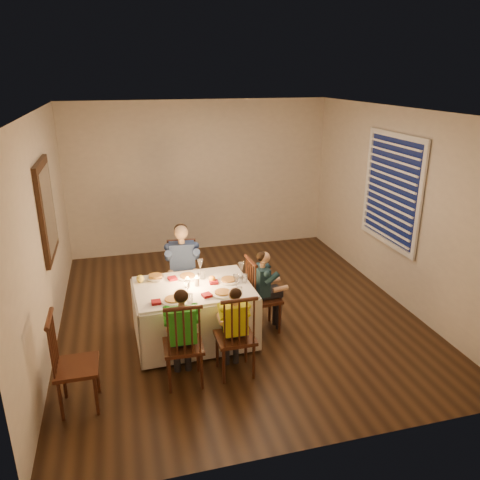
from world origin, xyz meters
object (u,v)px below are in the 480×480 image
object	(u,v)px
chair_near_right	(235,372)
dining_table	(194,302)
child_yellow	(235,372)
chair_end	(263,329)
child_green	(185,381)
serving_bowl	(156,278)
chair_extra	(82,405)
chair_adult	(185,310)
chair_near_left	(185,381)
child_teal	(263,329)
adult	(185,310)

from	to	relation	value
chair_near_right	dining_table	bearing A→B (deg)	-68.29
child_yellow	chair_near_right	bearing A→B (deg)	180.00
chair_end	child_green	size ratio (longest dim) A/B	0.90
chair_near_right	chair_end	distance (m)	0.96
chair_end	child_yellow	size ratio (longest dim) A/B	0.96
serving_bowl	child_green	bearing A→B (deg)	-81.27
chair_extra	child_yellow	size ratio (longest dim) A/B	0.99
chair_extra	serving_bowl	distance (m)	1.62
chair_adult	chair_near_left	size ratio (longest dim) A/B	1.00
chair_near_right	child_yellow	distance (m)	0.00
chair_adult	chair_near_left	distance (m)	1.54
dining_table	chair_adult	size ratio (longest dim) A/B	1.44
dining_table	chair_extra	xyz separation A→B (m)	(-1.25, -0.89, -0.50)
chair_extra	serving_bowl	bearing A→B (deg)	-35.89
chair_extra	child_green	bearing A→B (deg)	-83.15
child_yellow	serving_bowl	bearing A→B (deg)	-56.08
child_yellow	child_green	bearing A→B (deg)	1.57
chair_near_right	chair_end	world-z (taller)	same
child_yellow	serving_bowl	xyz separation A→B (m)	(-0.70, 1.03, 0.73)
child_green	serving_bowl	size ratio (longest dim) A/B	5.26
chair_adult	child_teal	distance (m)	1.14
chair_near_right	chair_extra	xyz separation A→B (m)	(-1.55, -0.14, 0.00)
chair_adult	serving_bowl	bearing A→B (deg)	-123.32
chair_extra	adult	world-z (taller)	adult
child_teal	dining_table	bearing A→B (deg)	87.91
serving_bowl	child_teal	bearing A→B (deg)	-11.12
child_green	serving_bowl	bearing A→B (deg)	-78.68
chair_near_right	chair_extra	world-z (taller)	chair_extra
chair_extra	adult	bearing A→B (deg)	-36.72
child_green	child_teal	bearing A→B (deg)	-141.40
dining_table	serving_bowl	distance (m)	0.54
chair_extra	adult	size ratio (longest dim) A/B	0.82
child_yellow	serving_bowl	world-z (taller)	serving_bowl
chair_adult	serving_bowl	distance (m)	0.95
child_teal	chair_end	bearing A→B (deg)	-0.00
dining_table	child_yellow	xyz separation A→B (m)	(0.31, -0.75, -0.50)
chair_end	chair_extra	world-z (taller)	chair_extra
chair_near_left	chair_extra	bearing A→B (deg)	9.21
chair_end	child_green	xyz separation A→B (m)	(-1.10, -0.80, 0.00)
chair_adult	chair_extra	distance (m)	2.06
chair_near_left	chair_extra	size ratio (longest dim) A/B	0.97
dining_table	chair_near_right	size ratio (longest dim) A/B	1.44
chair_end	adult	world-z (taller)	adult
child_teal	serving_bowl	distance (m)	1.48
dining_table	chair_near_left	xyz separation A→B (m)	(-0.24, -0.77, -0.50)
chair_near_left	chair_adult	bearing A→B (deg)	-95.75
adult	child_teal	xyz separation A→B (m)	(0.88, -0.72, 0.00)
dining_table	chair_near_right	world-z (taller)	dining_table
chair_adult	chair_extra	bearing A→B (deg)	-121.38
serving_bowl	dining_table	bearing A→B (deg)	-34.94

